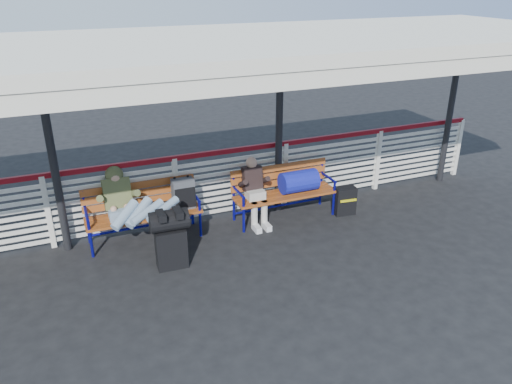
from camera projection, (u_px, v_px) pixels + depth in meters
name	position (u px, v px, depth m)	size (l,w,h in m)	color
ground	(213.00, 282.00, 6.94)	(60.00, 60.00, 0.00)	black
fence	(176.00, 189.00, 8.28)	(12.08, 0.08, 1.24)	silver
canopy	(184.00, 49.00, 6.44)	(12.60, 3.60, 3.16)	silver
luggage_stack	(170.00, 237.00, 7.13)	(0.56, 0.33, 0.90)	black
bench_left	(157.00, 202.00, 7.93)	(1.80, 0.56, 0.96)	#9E531E
bench_right	(292.00, 184.00, 8.60)	(1.80, 0.56, 0.92)	#9E531E
traveler_man	(136.00, 207.00, 7.45)	(0.94, 1.55, 0.77)	#8198AE
companion_person	(255.00, 191.00, 8.36)	(0.32, 0.66, 1.15)	beige
suitcase_side	(345.00, 201.00, 8.81)	(0.39, 0.26, 0.51)	black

